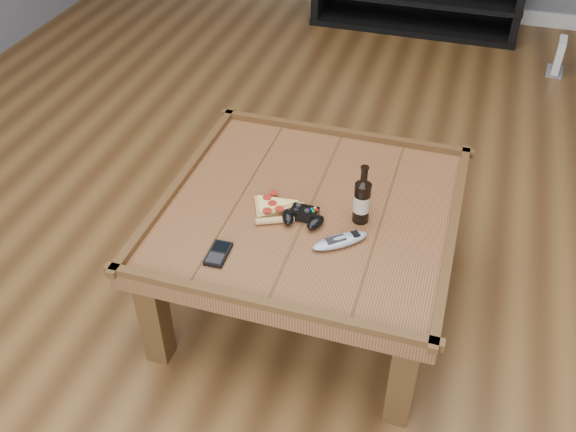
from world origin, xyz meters
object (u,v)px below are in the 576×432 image
(beer_bottle, at_px, (362,199))
(remote_control, at_px, (340,241))
(pizza_slice, at_px, (273,207))
(smartphone, at_px, (218,254))
(coffee_table, at_px, (309,220))
(game_controller, at_px, (303,217))
(game_console, at_px, (558,58))

(beer_bottle, distance_m, remote_control, 0.16)
(pizza_slice, relative_size, smartphone, 2.35)
(coffee_table, xyz_separation_m, smartphone, (-0.21, -0.32, 0.07))
(game_controller, xyz_separation_m, remote_control, (0.15, -0.07, -0.01))
(smartphone, xyz_separation_m, remote_control, (0.35, 0.17, 0.01))
(remote_control, bearing_deg, beer_bottle, 125.93)
(game_controller, distance_m, remote_control, 0.16)
(game_controller, xyz_separation_m, game_console, (0.94, 2.36, -0.37))
(pizza_slice, xyz_separation_m, smartphone, (-0.09, -0.27, -0.00))
(beer_bottle, bearing_deg, pizza_slice, -173.79)
(beer_bottle, relative_size, remote_control, 1.16)
(game_controller, height_order, smartphone, game_controller)
(coffee_table, distance_m, remote_control, 0.22)
(game_controller, bearing_deg, smartphone, -130.99)
(smartphone, height_order, remote_control, remote_control)
(pizza_slice, bearing_deg, remote_control, -45.84)
(game_controller, xyz_separation_m, pizza_slice, (-0.12, 0.03, -0.01))
(game_controller, relative_size, smartphone, 1.43)
(game_controller, relative_size, game_console, 0.76)
(remote_control, bearing_deg, game_controller, -155.69)
(beer_bottle, height_order, smartphone, beer_bottle)
(coffee_table, relative_size, game_controller, 6.28)
(smartphone, relative_size, remote_control, 0.61)
(game_console, bearing_deg, remote_control, -103.70)
(beer_bottle, xyz_separation_m, game_console, (0.76, 2.29, -0.44))
(beer_bottle, height_order, game_controller, beer_bottle)
(coffee_table, height_order, beer_bottle, beer_bottle)
(pizza_slice, distance_m, smartphone, 0.29)
(coffee_table, relative_size, smartphone, 8.95)
(beer_bottle, height_order, pizza_slice, beer_bottle)
(smartphone, bearing_deg, coffee_table, 54.96)
(beer_bottle, xyz_separation_m, remote_control, (-0.04, -0.14, -0.07))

